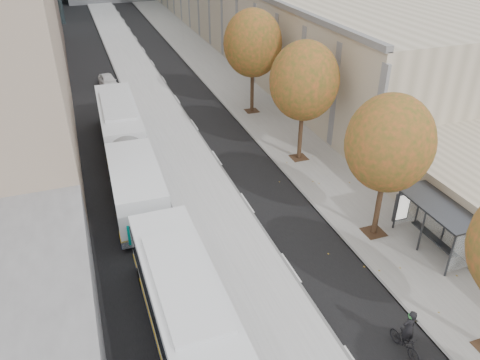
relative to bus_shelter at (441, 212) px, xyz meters
name	(u,v)px	position (x,y,z in m)	size (l,w,h in m)	color
bus_platform	(154,105)	(-9.56, 24.04, -2.11)	(4.25, 150.00, 0.15)	#B0B0B0
sidewalk	(242,95)	(-1.56, 24.04, -2.15)	(4.75, 150.00, 0.08)	gray
bus_shelter	(441,212)	(0.00, 0.00, 0.00)	(1.90, 4.40, 2.53)	#383A3F
tree_c	(389,144)	(-2.09, 2.04, 3.06)	(4.20, 4.20, 7.28)	black
tree_d	(304,81)	(-2.09, 11.04, 3.28)	(4.40, 4.40, 7.60)	black
tree_e	(253,43)	(-2.09, 20.04, 3.50)	(4.60, 4.60, 7.92)	black
bus_far	(126,147)	(-13.25, 13.46, -0.58)	(3.06, 17.76, 2.95)	silver
cyclist	(406,337)	(-5.32, -4.85, -1.40)	(0.64, 1.68, 2.12)	black
distant_car	(108,81)	(-12.72, 30.43, -1.59)	(1.42, 3.52, 1.20)	silver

